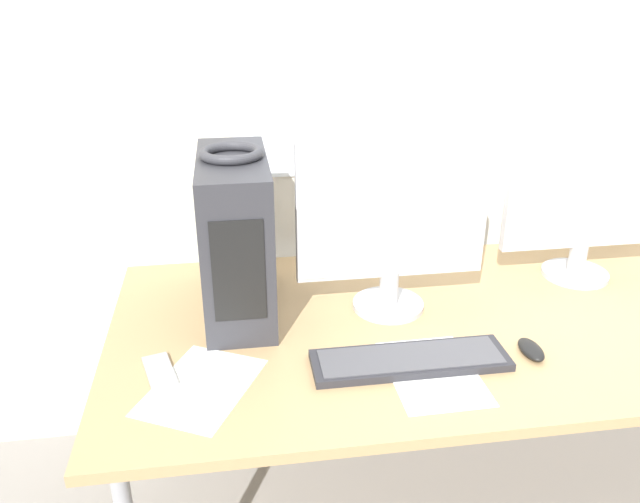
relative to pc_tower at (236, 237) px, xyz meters
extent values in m
cube|color=beige|center=(0.91, 0.46, 0.38)|extent=(8.00, 0.06, 2.70)
cube|color=tan|center=(0.91, -0.14, -0.24)|extent=(2.53, 0.94, 0.03)
cylinder|color=#99999E|center=(-0.28, 0.25, -0.61)|extent=(0.04, 0.04, 0.72)
cube|color=#2D2D33|center=(0.00, 0.00, 0.00)|extent=(0.18, 0.44, 0.44)
cube|color=black|center=(0.00, -0.22, 0.00)|extent=(0.13, 0.00, 0.27)
torus|color=#333338|center=(0.00, 0.00, 0.23)|extent=(0.17, 0.17, 0.03)
cylinder|color=#B7B7BC|center=(0.42, -0.06, -0.21)|extent=(0.20, 0.20, 0.02)
cylinder|color=#B7B7BC|center=(0.42, -0.06, -0.16)|extent=(0.05, 0.05, 0.10)
cube|color=#B7B7BC|center=(0.42, -0.06, 0.08)|extent=(0.53, 0.03, 0.39)
cube|color=white|center=(0.42, -0.08, 0.08)|extent=(0.50, 0.00, 0.36)
cylinder|color=#B7B7BC|center=(1.06, 0.05, -0.21)|extent=(0.20, 0.20, 0.02)
cylinder|color=#B7B7BC|center=(1.06, 0.05, -0.16)|extent=(0.05, 0.05, 0.10)
cube|color=#B7B7BC|center=(1.06, 0.05, 0.07)|extent=(0.52, 0.03, 0.37)
cube|color=white|center=(1.06, 0.03, 0.07)|extent=(0.50, 0.00, 0.34)
cube|color=#28282D|center=(0.41, -0.35, -0.21)|extent=(0.49, 0.14, 0.02)
cube|color=#47474C|center=(0.41, -0.35, -0.20)|extent=(0.45, 0.12, 0.00)
ellipsoid|color=black|center=(0.72, -0.35, -0.21)|extent=(0.05, 0.10, 0.03)
cube|color=#99999E|center=(-0.20, -0.29, -0.22)|extent=(0.10, 0.15, 0.01)
cube|color=white|center=(0.45, -0.39, -0.22)|extent=(0.21, 0.30, 0.00)
cube|color=white|center=(-0.10, -0.37, -0.22)|extent=(0.32, 0.36, 0.00)
camera|label=1|loc=(0.00, -1.59, 0.67)|focal=35.00mm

